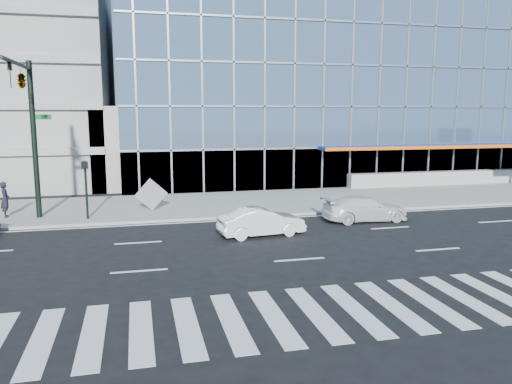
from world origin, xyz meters
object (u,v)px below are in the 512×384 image
(traffic_signal, at_px, (26,100))
(ped_signal_post, at_px, (86,181))
(white_suv, at_px, (365,209))
(tilted_panel, at_px, (151,194))
(white_sedan, at_px, (261,222))
(pedestrian, at_px, (5,200))

(traffic_signal, distance_m, ped_signal_post, 4.75)
(white_suv, xyz_separation_m, tilted_panel, (-10.71, 4.60, 0.42))
(ped_signal_post, bearing_deg, traffic_signal, -171.48)
(white_sedan, bearing_deg, tilted_panel, 29.42)
(traffic_signal, bearing_deg, white_suv, -9.61)
(ped_signal_post, relative_size, pedestrian, 1.61)
(white_suv, xyz_separation_m, white_sedan, (-6.00, -1.80, 0.00))
(traffic_signal, height_order, ped_signal_post, traffic_signal)
(white_sedan, height_order, tilted_panel, tilted_panel)
(traffic_signal, xyz_separation_m, white_suv, (16.50, -2.79, -5.52))
(white_suv, height_order, tilted_panel, tilted_panel)
(white_sedan, bearing_deg, white_suv, -80.33)
(white_sedan, height_order, pedestrian, pedestrian)
(traffic_signal, xyz_separation_m, pedestrian, (-1.69, 1.84, -5.08))
(tilted_panel, bearing_deg, pedestrian, 176.26)
(pedestrian, distance_m, tilted_panel, 7.47)
(traffic_signal, relative_size, white_suv, 1.80)
(pedestrian, bearing_deg, white_sedan, -131.26)
(ped_signal_post, xyz_separation_m, white_sedan, (8.00, -4.96, -1.49))
(white_suv, height_order, pedestrian, pedestrian)
(white_suv, relative_size, white_sedan, 1.13)
(traffic_signal, height_order, white_sedan, traffic_signal)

